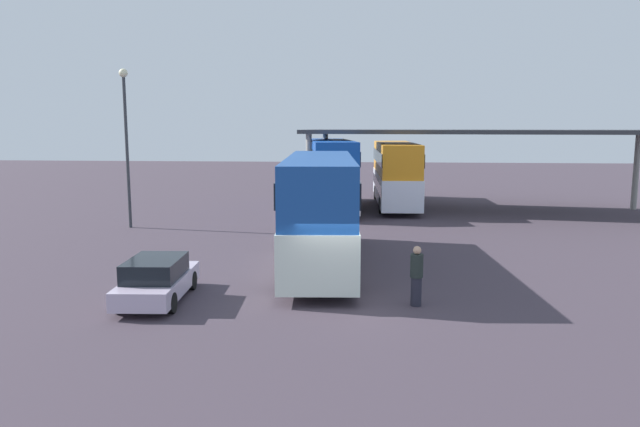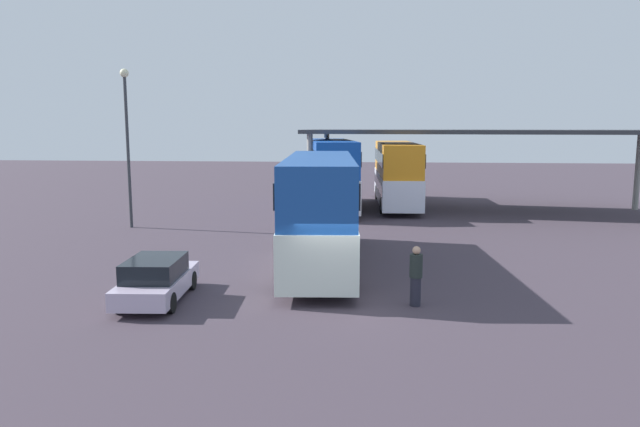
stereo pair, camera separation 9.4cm
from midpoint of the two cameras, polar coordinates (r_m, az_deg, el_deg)
ground_plane at (r=17.78m, az=1.97°, el=-8.73°), size 140.00×140.00×0.00m
double_decker_main at (r=22.05m, az=0.12°, el=0.70°), size 3.24×11.03×4.14m
parked_hatchback at (r=18.49m, az=-15.51°, el=-6.20°), size 1.88×4.05×1.35m
double_decker_near_canopy at (r=37.33m, az=1.21°, el=4.11°), size 4.01×11.17×4.40m
double_decker_mid_row at (r=39.11m, az=7.54°, el=4.08°), size 2.83×11.61×4.19m
depot_canopy at (r=37.87m, az=15.08°, el=7.44°), size 21.94×9.01×5.05m
lamppost_tall at (r=31.84m, az=-18.23°, el=7.79°), size 0.44×0.44×8.15m
pedestrian_waiting at (r=17.52m, az=9.48°, el=-6.04°), size 0.38×0.38×1.80m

